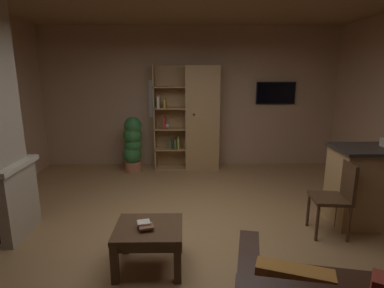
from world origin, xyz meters
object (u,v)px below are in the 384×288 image
Objects in this scene: bookshelf_cabinet at (198,119)px; table_book_2 at (144,222)px; potted_floor_plant at (133,144)px; table_book_0 at (148,226)px; wall_mounted_tv at (276,93)px; coffee_table at (149,235)px; table_book_1 at (146,227)px; dining_chair at (337,193)px.

bookshelf_cabinet is 16.79× the size of table_book_2.
potted_floor_plant is at bearing -169.52° from bookshelf_cabinet.
table_book_0 is 0.14× the size of wall_mounted_tv.
table_book_0 is at bearing -77.92° from potted_floor_plant.
coffee_table is at bearing -121.75° from wall_mounted_tv.
table_book_1 is 0.06m from table_book_2.
table_book_0 is 0.10× the size of potted_floor_plant.
coffee_table is 3.19m from potted_floor_plant.
potted_floor_plant is at bearing 101.79° from table_book_1.
table_book_2 is at bearing -78.59° from potted_floor_plant.
table_book_2 is (-0.04, -0.02, 0.14)m from coffee_table.
table_book_2 is at bearing -163.87° from dining_chair.
table_book_0 is at bearing -163.85° from dining_chair.
potted_floor_plant is (-0.68, 3.11, 0.21)m from coffee_table.
coffee_table is 6.24× the size of table_book_0.
table_book_0 is 3.19m from potted_floor_plant.
potted_floor_plant is 1.38× the size of wall_mounted_tv.
table_book_2 is 0.15× the size of wall_mounted_tv.
dining_chair is at bearing 15.92° from coffee_table.
potted_floor_plant reaches higher than coffee_table.
bookshelf_cabinet is 2.24× the size of dining_chair.
wall_mounted_tv reaches higher than dining_chair.
table_book_1 is 0.15× the size of dining_chair.
potted_floor_plant is at bearing -171.16° from wall_mounted_tv.
dining_chair is at bearing -41.06° from potted_floor_plant.
table_book_2 is at bearing -122.11° from wall_mounted_tv.
dining_chair reaches higher than table_book_1.
bookshelf_cabinet is 1.38m from potted_floor_plant.
potted_floor_plant is 3.06m from wall_mounted_tv.
table_book_1 reaches higher than coffee_table.
table_book_2 is 4.34m from wall_mounted_tv.
wall_mounted_tv is at bearing 58.23° from table_book_0.
dining_chair is 3.78m from potted_floor_plant.
table_book_0 is 0.87× the size of table_book_2.
table_book_0 is at bearing -125.71° from coffee_table.
potted_floor_plant is at bearing 101.41° from table_book_2.
table_book_2 reaches higher than table_book_1.
table_book_0 is 0.06m from table_book_2.
bookshelf_cabinet reaches higher than coffee_table.
coffee_table is 0.10m from table_book_0.
potted_floor_plant is at bearing 138.94° from dining_chair.
wall_mounted_tv is (2.88, 0.45, 0.95)m from potted_floor_plant.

